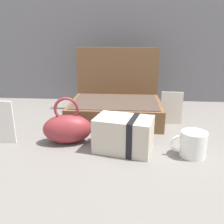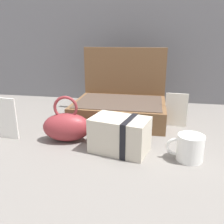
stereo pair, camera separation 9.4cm
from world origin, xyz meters
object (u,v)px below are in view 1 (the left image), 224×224
(teal_pouch_handbag, at_px, (67,128))
(info_card_left, at_px, (4,122))
(cream_toiletry_bag, at_px, (125,134))
(coffee_mug, at_px, (193,144))
(open_suitcase, at_px, (116,104))
(poster_card_right, at_px, (171,108))

(teal_pouch_handbag, bearing_deg, info_card_left, -175.83)
(info_card_left, bearing_deg, cream_toiletry_bag, 1.72)
(teal_pouch_handbag, relative_size, coffee_mug, 1.62)
(open_suitcase, xyz_separation_m, info_card_left, (-0.40, -0.31, 0.01))
(open_suitcase, distance_m, cream_toiletry_bag, 0.35)
(info_card_left, bearing_deg, coffee_mug, 0.77)
(poster_card_right, bearing_deg, open_suitcase, 171.00)
(cream_toiletry_bag, bearing_deg, poster_card_right, 53.95)
(teal_pouch_handbag, xyz_separation_m, poster_card_right, (0.42, 0.24, 0.02))
(cream_toiletry_bag, height_order, coffee_mug, cream_toiletry_bag)
(teal_pouch_handbag, distance_m, cream_toiletry_bag, 0.22)
(open_suitcase, height_order, coffee_mug, open_suitcase)
(coffee_mug, distance_m, poster_card_right, 0.31)
(teal_pouch_handbag, height_order, cream_toiletry_bag, teal_pouch_handbag)
(teal_pouch_handbag, bearing_deg, coffee_mug, -9.51)
(teal_pouch_handbag, bearing_deg, open_suitcase, 60.85)
(cream_toiletry_bag, relative_size, coffee_mug, 1.81)
(open_suitcase, bearing_deg, cream_toiletry_bag, -81.63)
(cream_toiletry_bag, xyz_separation_m, info_card_left, (-0.45, 0.03, 0.02))
(open_suitcase, xyz_separation_m, teal_pouch_handbag, (-0.17, -0.30, -0.01))
(teal_pouch_handbag, distance_m, poster_card_right, 0.49)
(coffee_mug, bearing_deg, open_suitcase, 127.00)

